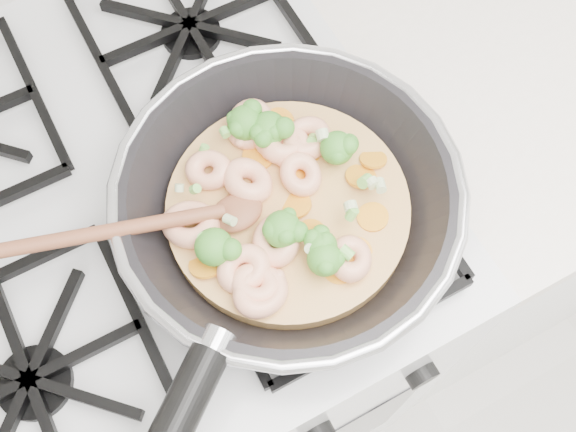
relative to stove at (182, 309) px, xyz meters
name	(u,v)px	position (x,y,z in m)	size (l,w,h in m)	color
stove	(182,309)	(0.00, 0.00, 0.00)	(0.60, 0.60, 0.92)	silver
counter_right	(569,116)	(0.80, 0.00, -0.01)	(1.00, 0.60, 0.90)	white
skillet	(283,206)	(0.13, -0.12, 0.50)	(0.45, 0.38, 0.09)	black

